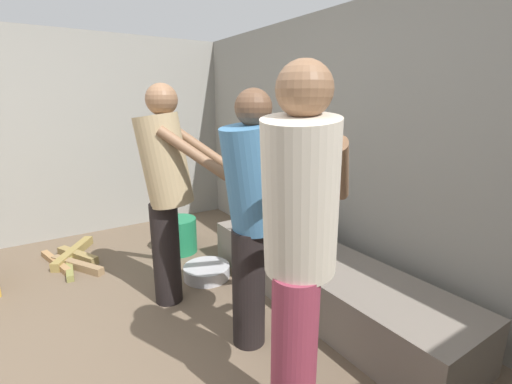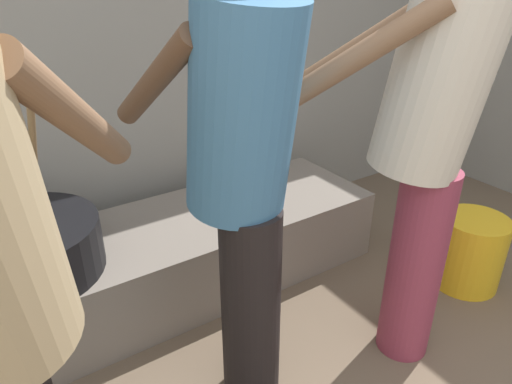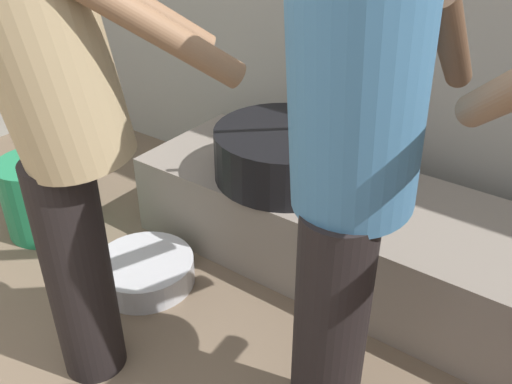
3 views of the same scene
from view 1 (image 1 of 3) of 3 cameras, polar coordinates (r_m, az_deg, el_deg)
block_enclosure_left at (r=4.33m, az=-35.99°, el=6.76°), size 0.20×5.04×2.16m
block_enclosure_rear at (r=2.84m, az=18.77°, el=6.04°), size 5.35×0.20×2.16m
hearth_ledge at (r=2.74m, az=10.53°, el=-13.79°), size 2.19×0.60×0.36m
cooking_pot_main at (r=2.94m, az=3.58°, el=-5.51°), size 0.56×0.56×0.65m
cook_in_blue_shirt at (r=2.02m, az=-0.54°, el=-2.49°), size 0.40×0.68×1.54m
cook_in_cream_shirt at (r=1.45m, az=6.98°, el=-7.56°), size 0.67×0.72×1.62m
cook_in_tan_shirt at (r=2.53m, az=-14.32°, el=1.21°), size 0.63×0.72×1.58m
bucket_green_plastic at (r=3.60m, az=-12.33°, el=-6.85°), size 0.34×0.34×0.34m
metal_mixing_bowl at (r=3.11m, az=-7.98°, el=-12.63°), size 0.39×0.39×0.11m
firewood_pile at (r=3.76m, az=-27.60°, el=-9.55°), size 0.87×0.48×0.08m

